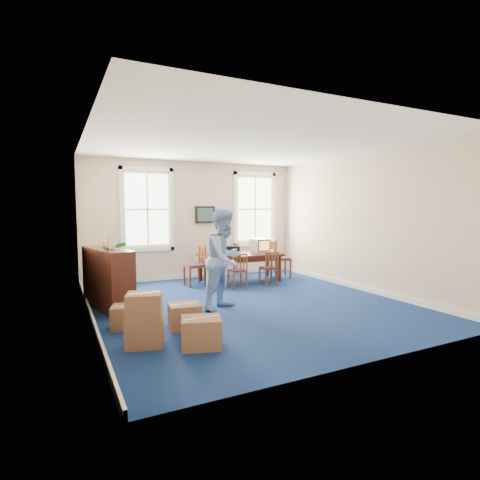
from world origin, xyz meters
name	(u,v)px	position (x,y,z in m)	size (l,w,h in m)	color
floor	(249,304)	(0.00, 0.00, 0.00)	(6.50, 6.50, 0.00)	navy
ceiling	(249,144)	(0.00, 0.00, 3.20)	(6.50, 6.50, 0.00)	white
wall_back	(194,220)	(0.00, 3.25, 1.60)	(6.50, 6.50, 0.00)	beige
wall_front	(372,236)	(0.00, -3.25, 1.60)	(6.50, 6.50, 0.00)	beige
wall_left	(88,229)	(-3.00, 0.00, 1.60)	(6.50, 6.50, 0.00)	beige
wall_right	(361,222)	(3.00, 0.00, 1.60)	(6.50, 6.50, 0.00)	beige
baseboard_back	(195,275)	(0.00, 3.22, 0.06)	(6.00, 0.04, 0.12)	white
baseboard_left	(93,320)	(-2.97, 0.00, 0.06)	(0.04, 6.50, 0.12)	white
baseboard_right	(359,287)	(2.97, 0.00, 0.06)	(0.04, 6.50, 0.12)	white
window_left	(147,209)	(-1.30, 3.23, 1.90)	(1.40, 0.12, 2.20)	white
window_right	(255,209)	(1.90, 3.23, 1.90)	(1.40, 0.12, 2.20)	white
wall_picture	(205,215)	(0.30, 3.20, 1.75)	(0.58, 0.06, 0.48)	black
conference_table	(240,267)	(0.88, 2.16, 0.37)	(2.15, 0.98, 0.73)	#411C12
crt_tv	(260,245)	(1.51, 2.21, 0.92)	(0.41, 0.45, 0.37)	#B7B7BC
game_console	(270,251)	(1.81, 2.16, 0.76)	(0.15, 0.19, 0.05)	white
equipment_bag	(231,250)	(0.63, 2.21, 0.84)	(0.43, 0.28, 0.21)	black
chair_near_left	(237,270)	(0.44, 1.43, 0.43)	(0.39, 0.39, 0.87)	brown
chair_near_right	(269,268)	(1.32, 1.43, 0.43)	(0.39, 0.39, 0.86)	brown
chair_end_left	(195,265)	(-0.39, 2.16, 0.51)	(0.46, 0.46, 1.02)	brown
chair_end_right	(281,258)	(2.15, 2.16, 0.54)	(0.48, 0.48, 1.07)	brown
man	(225,259)	(-0.58, -0.11, 0.96)	(0.94, 0.73, 1.93)	#86B0E6
credenza	(108,277)	(-2.61, 0.88, 0.62)	(0.45, 1.58, 1.24)	#411C12
brochure_rack	(108,237)	(-2.58, 0.88, 1.40)	(0.12, 0.70, 0.31)	#99999E
potted_plant	(111,265)	(-2.32, 2.60, 0.59)	(1.06, 0.92, 1.18)	#225D1D
cardboard_boxes	(157,315)	(-2.20, -1.31, 0.40)	(1.40, 1.40, 0.80)	#875E40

